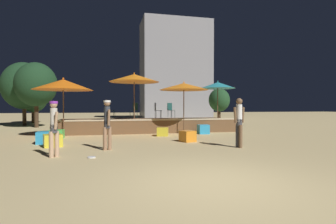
% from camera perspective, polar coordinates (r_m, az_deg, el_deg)
% --- Properties ---
extents(ground_plane, '(120.00, 120.00, 0.00)m').
position_cam_1_polar(ground_plane, '(5.28, 10.26, -15.06)').
color(ground_plane, tan).
extents(wooden_deck, '(10.01, 3.19, 0.80)m').
position_cam_1_polar(wooden_deck, '(15.73, -4.67, -2.87)').
color(wooden_deck, brown).
rests_on(wooden_deck, ground).
extents(patio_umbrella_0, '(2.64, 2.64, 3.29)m').
position_cam_1_polar(patio_umbrella_0, '(14.16, -7.37, 7.33)').
color(patio_umbrella_0, brown).
rests_on(patio_umbrella_0, ground).
extents(patio_umbrella_1, '(2.02, 2.02, 2.96)m').
position_cam_1_polar(patio_umbrella_1, '(15.41, 10.76, 5.72)').
color(patio_umbrella_1, brown).
rests_on(patio_umbrella_1, ground).
extents(patio_umbrella_2, '(2.88, 2.88, 2.91)m').
position_cam_1_polar(patio_umbrella_2, '(14.02, -21.84, 5.54)').
color(patio_umbrella_2, brown).
rests_on(patio_umbrella_2, ground).
extents(patio_umbrella_3, '(2.65, 2.65, 2.82)m').
position_cam_1_polar(patio_umbrella_3, '(14.13, 3.47, 5.55)').
color(patio_umbrella_3, brown).
rests_on(patio_umbrella_3, ground).
extents(cube_seat_0, '(0.67, 0.67, 0.42)m').
position_cam_1_polar(cube_seat_0, '(13.16, -1.17, -4.32)').
color(cube_seat_0, yellow).
rests_on(cube_seat_0, ground).
extents(cube_seat_1, '(0.63, 0.63, 0.41)m').
position_cam_1_polar(cube_seat_1, '(13.10, -23.12, -4.47)').
color(cube_seat_1, '#4CC651').
rests_on(cube_seat_1, ground).
extents(cube_seat_2, '(0.65, 0.65, 0.48)m').
position_cam_1_polar(cube_seat_2, '(11.57, -25.22, -5.06)').
color(cube_seat_2, '#2D9EDB').
rests_on(cube_seat_2, ground).
extents(cube_seat_3, '(0.78, 0.78, 0.45)m').
position_cam_1_polar(cube_seat_3, '(10.57, -23.78, -5.70)').
color(cube_seat_3, yellow).
rests_on(cube_seat_3, ground).
extents(cube_seat_4, '(0.58, 0.58, 0.50)m').
position_cam_1_polar(cube_seat_4, '(14.31, 7.69, -3.74)').
color(cube_seat_4, '#2D9EDB').
rests_on(cube_seat_4, ground).
extents(cube_seat_5, '(0.70, 0.70, 0.46)m').
position_cam_1_polar(cube_seat_5, '(11.07, 4.29, -5.27)').
color(cube_seat_5, orange).
rests_on(cube_seat_5, ground).
extents(person_0, '(0.34, 0.49, 1.64)m').
position_cam_1_polar(person_0, '(8.32, -23.59, -2.82)').
color(person_0, tan).
rests_on(person_0, ground).
extents(person_1, '(0.48, 0.30, 1.78)m').
position_cam_1_polar(person_1, '(9.74, 15.22, -1.78)').
color(person_1, '#3F3F47').
rests_on(person_1, ground).
extents(person_2, '(0.29, 0.51, 1.69)m').
position_cam_1_polar(person_2, '(9.13, -13.11, -2.14)').
color(person_2, '#997051').
rests_on(person_2, ground).
extents(bistro_chair_0, '(0.48, 0.48, 0.90)m').
position_cam_1_polar(bistro_chair_0, '(15.96, -7.30, 0.71)').
color(bistro_chair_0, '#1E4C47').
rests_on(bistro_chair_0, wooden_deck).
extents(bistro_chair_1, '(0.44, 0.43, 0.90)m').
position_cam_1_polar(bistro_chair_1, '(14.97, -2.49, 0.69)').
color(bistro_chair_1, '#2D3338').
rests_on(bistro_chair_1, wooden_deck).
extents(bistro_chair_2, '(0.46, 0.46, 0.90)m').
position_cam_1_polar(bistro_chair_2, '(16.20, 0.54, 0.73)').
color(bistro_chair_2, '#1E4C47').
rests_on(bistro_chair_2, wooden_deck).
extents(bistro_chair_3, '(0.42, 0.42, 0.90)m').
position_cam_1_polar(bistro_chair_3, '(15.64, -12.51, 0.68)').
color(bistro_chair_3, '#1E4C47').
rests_on(bistro_chair_3, wooden_deck).
extents(frisbee_disc, '(0.24, 0.24, 0.03)m').
position_cam_1_polar(frisbee_disc, '(7.94, -16.34, -9.43)').
color(frisbee_disc, white).
rests_on(frisbee_disc, ground).
extents(background_tree_0, '(3.29, 3.29, 4.88)m').
position_cam_1_polar(background_tree_0, '(23.11, -28.84, 4.99)').
color(background_tree_0, '#3D2B1C').
rests_on(background_tree_0, ground).
extents(background_tree_1, '(2.45, 2.45, 3.66)m').
position_cam_1_polar(background_tree_1, '(26.35, -27.31, 2.86)').
color(background_tree_1, '#3D2B1C').
rests_on(background_tree_1, ground).
extents(background_tree_2, '(1.99, 1.99, 3.20)m').
position_cam_1_polar(background_tree_2, '(25.34, 11.09, 2.54)').
color(background_tree_2, '#3D2B1C').
rests_on(background_tree_2, ground).
extents(background_tree_3, '(2.80, 2.80, 4.57)m').
position_cam_1_polar(background_tree_3, '(20.65, -26.78, 5.34)').
color(background_tree_3, '#3D2B1C').
rests_on(background_tree_3, ground).
extents(distant_building, '(8.09, 4.77, 11.70)m').
position_cam_1_polar(distant_building, '(32.25, 1.53, 8.98)').
color(distant_building, gray).
rests_on(distant_building, ground).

